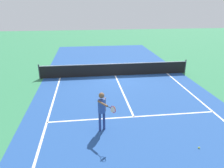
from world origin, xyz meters
name	(u,v)px	position (x,y,z in m)	size (l,w,h in m)	color
ground_plane	(115,76)	(0.00, 0.00, 0.00)	(60.00, 60.00, 0.00)	#337F51
court_surface_inbounds	(115,76)	(0.00, 0.00, 0.00)	(10.62, 24.40, 0.00)	#234C93
line_sideline_left	(48,117)	(-4.11, -5.95, 0.00)	(0.10, 11.89, 0.01)	white
line_sideline_right	(208,108)	(4.11, -5.95, 0.00)	(0.10, 11.89, 0.01)	white
line_service_near	(134,117)	(0.00, -6.40, 0.00)	(8.22, 0.10, 0.01)	white
line_center_service	(122,92)	(0.00, -3.20, 0.00)	(0.10, 6.40, 0.01)	white
net	(115,69)	(0.00, 0.00, 0.49)	(11.19, 0.09, 1.07)	#33383D
player_near	(102,107)	(-1.61, -7.38, 1.10)	(0.65, 1.17, 1.76)	navy
tennis_ball_by_baseline	(199,148)	(1.92, -9.09, 0.03)	(0.07, 0.07, 0.07)	#CCE033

